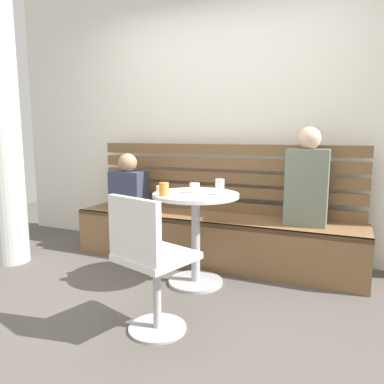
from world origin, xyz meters
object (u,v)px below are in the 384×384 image
object	(u,v)px
cup_glass_short	(195,188)
person_adult	(307,181)
cup_espresso_small	(160,189)
white_chair	(149,260)
cup_tumbler_orange	(164,189)
person_child_left	(128,185)
booth_bench	(212,239)
cafe_table	(196,221)
cup_glass_tall	(220,187)

from	to	relation	value
cup_glass_short	person_adult	bearing A→B (deg)	34.78
cup_glass_short	cup_espresso_small	bearing A→B (deg)	-158.12
white_chair	cup_espresso_small	size ratio (longest dim) A/B	15.18
white_chair	cup_tumbler_orange	bearing A→B (deg)	109.36
person_child_left	cup_glass_short	size ratio (longest dim) A/B	7.13
booth_bench	cafe_table	bearing A→B (deg)	-84.01
person_adult	cup_espresso_small	xyz separation A→B (m)	(-1.04, -0.65, -0.04)
cup_espresso_small	person_child_left	bearing A→B (deg)	139.08
white_chair	cup_glass_short	world-z (taller)	white_chair
cafe_table	cup_tumbler_orange	xyz separation A→B (m)	(-0.17, -0.21, 0.27)
white_chair	cup_glass_short	xyz separation A→B (m)	(-0.05, 0.82, 0.32)
person_child_left	booth_bench	bearing A→B (deg)	1.77
cafe_table	cup_tumbler_orange	distance (m)	0.38
cup_glass_short	white_chair	bearing A→B (deg)	-86.17
white_chair	person_adult	bearing A→B (deg)	61.80
white_chair	person_child_left	size ratio (longest dim) A/B	1.49
cafe_table	white_chair	distance (m)	0.81
cafe_table	cup_tumbler_orange	size ratio (longest dim) A/B	7.40
cup_glass_tall	booth_bench	bearing A→B (deg)	115.82
booth_bench	person_child_left	bearing A→B (deg)	-178.23
person_adult	cup_glass_short	bearing A→B (deg)	-145.22
person_child_left	cup_espresso_small	distance (m)	0.91
cup_glass_tall	cup_glass_short	size ratio (longest dim) A/B	1.50
cup_espresso_small	cup_tumbler_orange	bearing A→B (deg)	-49.23
booth_bench	cup_glass_short	xyz separation A→B (m)	(0.04, -0.52, 0.56)
person_adult	cup_tumbler_orange	xyz separation A→B (m)	(-0.95, -0.76, -0.02)
cafe_table	cup_espresso_small	xyz separation A→B (m)	(-0.27, -0.09, 0.25)
cup_glass_tall	person_child_left	bearing A→B (deg)	157.16
cup_espresso_small	cup_glass_short	xyz separation A→B (m)	(0.26, 0.10, 0.01)
person_child_left	cup_glass_tall	xyz separation A→B (m)	(1.14, -0.48, 0.11)
cup_glass_tall	white_chair	bearing A→B (deg)	-100.32
white_chair	cup_glass_tall	xyz separation A→B (m)	(0.15, 0.83, 0.34)
cup_tumbler_orange	cup_espresso_small	bearing A→B (deg)	130.77
booth_bench	cup_glass_tall	size ratio (longest dim) A/B	22.50
booth_bench	cup_glass_short	distance (m)	0.76
booth_bench	cup_tumbler_orange	world-z (taller)	cup_tumbler_orange
cup_tumbler_orange	person_child_left	bearing A→B (deg)	137.90
person_adult	cafe_table	bearing A→B (deg)	-144.23
booth_bench	cafe_table	world-z (taller)	cafe_table
person_adult	cup_tumbler_orange	distance (m)	1.22
person_adult	cup_glass_short	size ratio (longest dim) A/B	10.23
cafe_table	white_chair	size ratio (longest dim) A/B	0.87
person_child_left	cup_glass_short	world-z (taller)	person_child_left
booth_bench	cafe_table	distance (m)	0.61
cup_glass_tall	cup_glass_short	distance (m)	0.21
cafe_table	cup_tumbler_orange	bearing A→B (deg)	-129.80
cup_glass_short	cup_glass_tall	bearing A→B (deg)	2.03
person_adult	cup_glass_tall	distance (m)	0.80
booth_bench	white_chair	xyz separation A→B (m)	(0.10, -1.34, 0.24)
booth_bench	cup_glass_short	world-z (taller)	cup_glass_short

